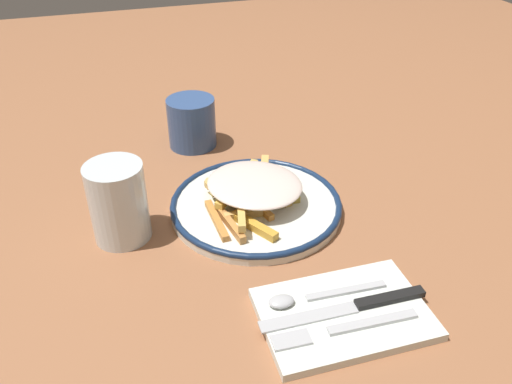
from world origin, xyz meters
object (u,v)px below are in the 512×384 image
Objects in this scene: knife at (359,305)px; coffee_mug at (192,122)px; plate at (256,205)px; water_glass at (118,203)px; fries_heap at (253,188)px; fork at (345,328)px; spoon at (307,297)px; napkin at (344,314)px.

coffee_mug is at bearing 11.14° from knife.
plate is 0.21m from water_glass.
coffee_mug reaches higher than plate.
fries_heap reaches higher than fork.
coffee_mug is (0.49, 0.10, 0.03)m from knife.
fries_heap is 0.24m from coffee_mug.
spoon reaches higher than fork.
water_glass reaches higher than fries_heap.
napkin is 0.95× the size of knife.
fries_heap is 1.80× the size of water_glass.
coffee_mug reaches higher than fries_heap.
water_glass is (-0.01, 0.20, 0.02)m from fries_heap.
fork is at bearing 155.94° from napkin.
napkin is at bearing -136.17° from water_glass.
knife is 1.80× the size of water_glass.
fork is at bearing -175.67° from fries_heap.
spoon is (0.03, 0.03, 0.01)m from napkin.
plate is 2.26× the size of coffee_mug.
coffee_mug is (0.25, -0.16, -0.01)m from water_glass.
fries_heap reaches higher than napkin.
fries_heap is at bearing -0.40° from spoon.
coffee_mug is at bearing 7.21° from fork.
spoon is (0.03, 0.05, 0.00)m from knife.
plate is 2.27× the size of water_glass.
plate is at bearing -1.10° from spoon.
spoon is (-0.22, 0.00, -0.02)m from fries_heap.
fork is 1.16× the size of spoon.
spoon is 0.46m from coffee_mug.
spoon reaches higher than knife.
fries_heap is 0.26m from napkin.
spoon is (-0.21, 0.00, 0.01)m from plate.
water_glass reaches higher than spoon.
fries_heap is 1.05× the size of napkin.
fries_heap is 1.00× the size of knife.
knife is (-0.00, -0.02, 0.01)m from napkin.
knife is at bearing -119.99° from spoon.
plate reaches higher than fork.
fork is at bearing -140.71° from water_glass.
plate is at bearing -160.44° from fries_heap.
fork is 0.84× the size of knife.
spoon reaches higher than plate.
plate is 0.25m from knife.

